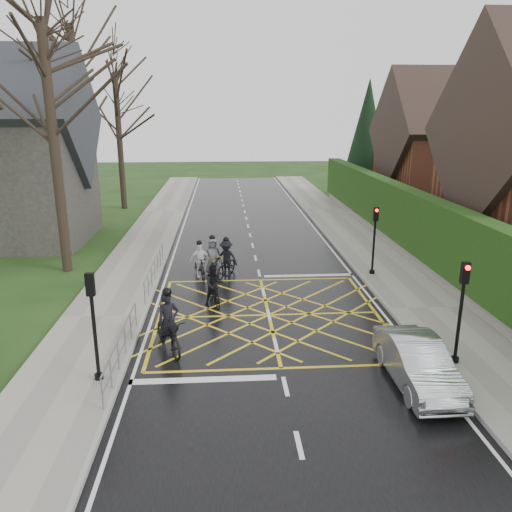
{
  "coord_description": "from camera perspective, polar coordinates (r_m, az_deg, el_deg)",
  "views": [
    {
      "loc": [
        -1.6,
        -17.0,
        7.2
      ],
      "look_at": [
        -0.25,
        3.41,
        1.3
      ],
      "focal_mm": 35.0,
      "sensor_mm": 36.0,
      "label": 1
    }
  ],
  "objects": [
    {
      "name": "cyclist_back",
      "position": [
        19.35,
        -4.79,
        -3.76
      ],
      "size": [
        0.9,
        1.78,
        1.72
      ],
      "rotation": [
        0.0,
        0.0,
        0.25
      ],
      "color": "black",
      "rests_on": "ground"
    },
    {
      "name": "house_far",
      "position": [
        38.74,
        21.58,
        10.79
      ],
      "size": [
        9.8,
        8.8,
        10.3
      ],
      "color": "brown",
      "rests_on": "ground"
    },
    {
      "name": "tree_far",
      "position": [
        39.75,
        -15.55,
        15.52
      ],
      "size": [
        8.4,
        8.4,
        10.4
      ],
      "color": "black",
      "rests_on": "ground"
    },
    {
      "name": "conifer",
      "position": [
        44.8,
        12.53,
        12.9
      ],
      "size": [
        4.6,
        4.6,
        10.0
      ],
      "color": "black",
      "rests_on": "ground"
    },
    {
      "name": "railing_south",
      "position": [
        15.26,
        -15.16,
        -9.39
      ],
      "size": [
        0.05,
        5.04,
        1.03
      ],
      "color": "slate",
      "rests_on": "ground"
    },
    {
      "name": "church",
      "position": [
        31.44,
        -26.55,
        10.29
      ],
      "size": [
        8.8,
        7.8,
        11.0
      ],
      "color": "#2D2B28",
      "rests_on": "ground"
    },
    {
      "name": "cyclist_rear",
      "position": [
        15.94,
        -9.96,
        -8.37
      ],
      "size": [
        1.55,
        2.23,
        2.06
      ],
      "rotation": [
        0.0,
        0.0,
        0.43
      ],
      "color": "black",
      "rests_on": "ground"
    },
    {
      "name": "railing_north",
      "position": [
        22.17,
        -11.54,
        -1.06
      ],
      "size": [
        0.05,
        6.04,
        1.03
      ],
      "color": "slate",
      "rests_on": "ground"
    },
    {
      "name": "cyclist_mid",
      "position": [
        22.64,
        -3.41,
        -0.69
      ],
      "size": [
        1.39,
        2.0,
        1.84
      ],
      "rotation": [
        0.0,
        0.0,
        -0.43
      ],
      "color": "black",
      "rests_on": "ground"
    },
    {
      "name": "cyclist_front",
      "position": [
        22.6,
        -6.44,
        -0.9
      ],
      "size": [
        1.0,
        1.78,
        1.72
      ],
      "rotation": [
        0.0,
        0.0,
        0.3
      ],
      "color": "black",
      "rests_on": "ground"
    },
    {
      "name": "sidewalk_right",
      "position": [
        19.94,
        19.0,
        -5.77
      ],
      "size": [
        3.0,
        80.0,
        0.15
      ],
      "primitive_type": "cube",
      "color": "gray",
      "rests_on": "ground"
    },
    {
      "name": "tree_mid",
      "position": [
        32.15,
        -19.92,
        17.74
      ],
      "size": [
        10.08,
        10.08,
        12.48
      ],
      "color": "black",
      "rests_on": "ground"
    },
    {
      "name": "cyclist_lead",
      "position": [
        22.95,
        -4.97,
        -0.57
      ],
      "size": [
        0.93,
        1.99,
        1.87
      ],
      "rotation": [
        0.0,
        0.0,
        0.14
      ],
      "color": "#B87C16",
      "rests_on": "ground"
    },
    {
      "name": "hedge",
      "position": [
        25.35,
        17.97,
        3.69
      ],
      "size": [
        0.9,
        38.0,
        2.8
      ],
      "primitive_type": "cube",
      "color": "#14350E",
      "rests_on": "stone_wall"
    },
    {
      "name": "traffic_light_se",
      "position": [
        15.47,
        22.31,
        -6.16
      ],
      "size": [
        0.24,
        0.31,
        3.21
      ],
      "rotation": [
        0.0,
        0.0,
        3.14
      ],
      "color": "black",
      "rests_on": "ground"
    },
    {
      "name": "road",
      "position": [
        18.53,
        1.47,
        -6.76
      ],
      "size": [
        9.0,
        80.0,
        0.01
      ],
      "primitive_type": "cube",
      "color": "black",
      "rests_on": "ground"
    },
    {
      "name": "traffic_light_ne",
      "position": [
        22.91,
        13.33,
        1.66
      ],
      "size": [
        0.24,
        0.31,
        3.21
      ],
      "rotation": [
        0.0,
        0.0,
        3.14
      ],
      "color": "black",
      "rests_on": "ground"
    },
    {
      "name": "tree_near",
      "position": [
        24.17,
        -22.61,
        16.61
      ],
      "size": [
        9.24,
        9.24,
        11.44
      ],
      "color": "black",
      "rests_on": "ground"
    },
    {
      "name": "stone_wall",
      "position": [
        25.76,
        17.64,
        -0.11
      ],
      "size": [
        0.5,
        38.0,
        0.7
      ],
      "primitive_type": "cube",
      "color": "slate",
      "rests_on": "ground"
    },
    {
      "name": "sidewalk_left",
      "position": [
        18.95,
        -17.04,
        -6.74
      ],
      "size": [
        3.0,
        80.0,
        0.15
      ],
      "primitive_type": "cube",
      "color": "gray",
      "rests_on": "ground"
    },
    {
      "name": "car",
      "position": [
        14.57,
        17.98,
        -11.54
      ],
      "size": [
        1.38,
        3.89,
        1.28
      ],
      "primitive_type": "imported",
      "rotation": [
        0.0,
        0.0,
        0.01
      ],
      "color": "#A8ABAF",
      "rests_on": "ground"
    },
    {
      "name": "traffic_light_sw",
      "position": [
        14.12,
        -17.99,
        -7.85
      ],
      "size": [
        0.24,
        0.31,
        3.21
      ],
      "color": "black",
      "rests_on": "ground"
    },
    {
      "name": "ground",
      "position": [
        18.53,
        1.47,
        -6.78
      ],
      "size": [
        120.0,
        120.0,
        0.0
      ],
      "primitive_type": "plane",
      "color": "black",
      "rests_on": "ground"
    }
  ]
}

